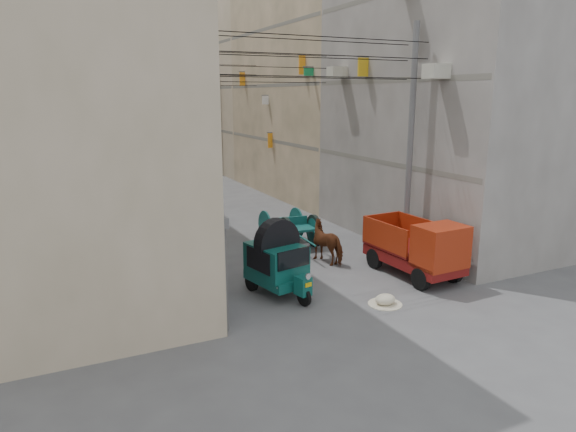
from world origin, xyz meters
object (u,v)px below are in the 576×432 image
tonga_cart (300,232)px  mini_truck (422,251)px  horse (329,242)px  distant_car_green (139,157)px  feed_sack (385,299)px  second_cart (281,224)px  auto_rickshaw (277,260)px  distant_car_grey (175,170)px  distant_car_white (196,202)px

tonga_cart → mini_truck: mini_truck is taller
horse → distant_car_green: 29.52m
feed_sack → tonga_cart: bearing=87.2°
second_cart → feed_sack: 7.18m
feed_sack → auto_rickshaw: bearing=138.2°
horse → distant_car_grey: bearing=-102.6°
feed_sack → distant_car_grey: distant_car_grey is taller
mini_truck → distant_car_green: mini_truck is taller
mini_truck → distant_car_grey: size_ratio=0.98×
feed_sack → distant_car_grey: (-0.01, 24.93, 0.43)m
second_cart → distant_car_grey: 17.77m
horse → distant_car_white: (-2.24, 9.10, -0.10)m
feed_sack → distant_car_green: distant_car_green is taller
mini_truck → distant_car_grey: mini_truck is taller
tonga_cart → distant_car_green: distant_car_green is taller
auto_rickshaw → distant_car_green: auto_rickshaw is taller
second_cart → distant_car_grey: (-0.10, 17.77, -0.10)m
distant_car_white → distant_car_green: size_ratio=0.82×
feed_sack → distant_car_white: 13.23m
second_cart → distant_car_grey: size_ratio=0.41×
auto_rickshaw → distant_car_grey: auto_rickshaw is taller
tonga_cart → second_cart: size_ratio=1.95×
feed_sack → distant_car_grey: 24.93m
distant_car_white → distant_car_green: distant_car_green is taller
tonga_cart → mini_truck: bearing=-63.8°
distant_car_grey → second_cart: bearing=-102.9°
mini_truck → horse: bearing=119.5°
horse → distant_car_white: bearing=-90.2°
second_cart → feed_sack: size_ratio=2.45×
distant_car_green → distant_car_grey: bearing=116.0°
second_cart → horse: horse is taller
mini_truck → distant_car_green: (-3.23, 32.27, -0.29)m
second_cart → distant_car_green: 26.35m
tonga_cart → distant_car_green: bearing=96.0°
horse → distant_car_grey: 20.92m
feed_sack → distant_car_white: size_ratio=0.17×
auto_rickshaw → second_cart: 5.63m
distant_car_white → distant_car_grey: distant_car_white is taller
distant_car_white → distant_car_grey: 11.95m
mini_truck → second_cart: size_ratio=2.39×
second_cart → horse: size_ratio=0.87×
distant_car_green → tonga_cart: bearing=112.1°
tonga_cart → distant_car_white: tonga_cart is taller
mini_truck → distant_car_white: (-3.99, 11.89, -0.31)m
distant_car_grey → tonga_cart: bearing=-102.4°
auto_rickshaw → mini_truck: bearing=-22.8°
feed_sack → horse: 4.08m
auto_rickshaw → feed_sack: (2.34, -2.10, -0.86)m
second_cart → auto_rickshaw: bearing=-115.1°
feed_sack → distant_car_grey: bearing=90.0°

